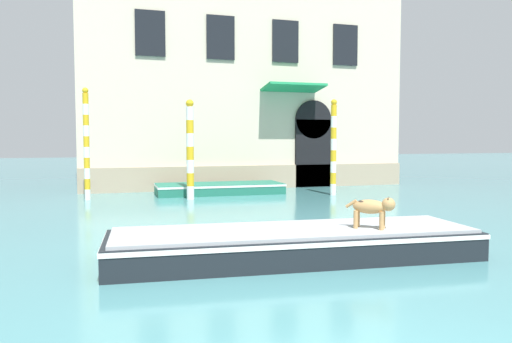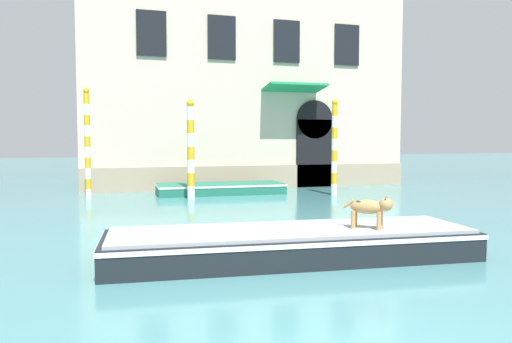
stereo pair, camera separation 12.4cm
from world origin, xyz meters
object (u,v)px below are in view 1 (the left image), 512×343
at_px(dog_on_deck, 373,207).
at_px(boat_moored_near_palazzo, 219,188).
at_px(mooring_pole_2, 190,149).
at_px(mooring_pole_1, 86,144).
at_px(boat_foreground, 294,243).
at_px(mooring_pole_0, 334,147).

relative_size(dog_on_deck, boat_moored_near_palazzo, 0.15).
relative_size(boat_moored_near_palazzo, mooring_pole_2, 1.40).
relative_size(mooring_pole_1, mooring_pole_2, 1.11).
bearing_deg(boat_foreground, dog_on_deck, -13.45).
height_order(boat_moored_near_palazzo, mooring_pole_1, mooring_pole_1).
bearing_deg(mooring_pole_2, mooring_pole_1, 166.07).
bearing_deg(boat_moored_near_palazzo, mooring_pole_2, -132.36).
xyz_separation_m(boat_moored_near_palazzo, mooring_pole_2, (-1.44, -1.51, 1.62)).
relative_size(dog_on_deck, mooring_pole_1, 0.18).
xyz_separation_m(mooring_pole_0, mooring_pole_1, (-9.26, 1.19, 0.14)).
bearing_deg(boat_moored_near_palazzo, mooring_pole_1, -171.84).
xyz_separation_m(boat_foreground, mooring_pole_1, (-3.91, 10.54, 1.75)).
bearing_deg(mooring_pole_0, mooring_pole_1, 172.68).
relative_size(boat_foreground, mooring_pole_2, 1.90).
bearing_deg(mooring_pole_0, boat_foreground, -119.75).
distance_m(boat_foreground, mooring_pole_0, 10.89).
relative_size(dog_on_deck, mooring_pole_2, 0.20).
distance_m(dog_on_deck, mooring_pole_2, 10.27).
relative_size(mooring_pole_0, mooring_pole_2, 1.03).
bearing_deg(boat_moored_near_palazzo, dog_on_deck, -87.59).
distance_m(dog_on_deck, boat_moored_near_palazzo, 11.63).
distance_m(boat_foreground, mooring_pole_2, 9.77).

